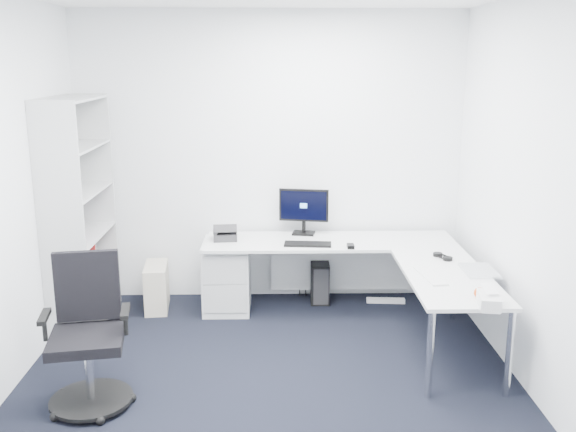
{
  "coord_description": "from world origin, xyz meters",
  "views": [
    {
      "loc": [
        0.05,
        -3.87,
        2.26
      ],
      "look_at": [
        0.15,
        1.05,
        1.05
      ],
      "focal_mm": 40.0,
      "sensor_mm": 36.0,
      "label": 1
    }
  ],
  "objects_px": {
    "l_desk": "(333,286)",
    "bookshelf": "(78,214)",
    "task_chair": "(86,336)",
    "monitor": "(304,211)",
    "laptop": "(480,256)"
  },
  "relations": [
    {
      "from": "l_desk",
      "to": "bookshelf",
      "type": "distance_m",
      "value": 2.27
    },
    {
      "from": "task_chair",
      "to": "monitor",
      "type": "bearing_deg",
      "value": 42.53
    },
    {
      "from": "laptop",
      "to": "task_chair",
      "type": "bearing_deg",
      "value": -163.58
    },
    {
      "from": "bookshelf",
      "to": "laptop",
      "type": "relative_size",
      "value": 5.44
    },
    {
      "from": "bookshelf",
      "to": "task_chair",
      "type": "height_order",
      "value": "bookshelf"
    },
    {
      "from": "task_chair",
      "to": "laptop",
      "type": "distance_m",
      "value": 2.93
    },
    {
      "from": "l_desk",
      "to": "laptop",
      "type": "distance_m",
      "value": 1.31
    },
    {
      "from": "l_desk",
      "to": "laptop",
      "type": "height_order",
      "value": "laptop"
    },
    {
      "from": "monitor",
      "to": "bookshelf",
      "type": "bearing_deg",
      "value": -156.23
    },
    {
      "from": "task_chair",
      "to": "bookshelf",
      "type": "bearing_deg",
      "value": 97.78
    },
    {
      "from": "monitor",
      "to": "l_desk",
      "type": "bearing_deg",
      "value": -55.96
    },
    {
      "from": "bookshelf",
      "to": "monitor",
      "type": "relative_size",
      "value": 4.26
    },
    {
      "from": "bookshelf",
      "to": "task_chair",
      "type": "xyz_separation_m",
      "value": [
        0.44,
        -1.43,
        -0.47
      ]
    },
    {
      "from": "l_desk",
      "to": "task_chair",
      "type": "distance_m",
      "value": 2.22
    },
    {
      "from": "l_desk",
      "to": "monitor",
      "type": "bearing_deg",
      "value": 114.12
    }
  ]
}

